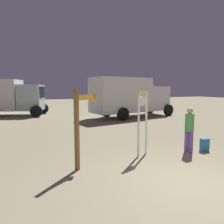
{
  "coord_description": "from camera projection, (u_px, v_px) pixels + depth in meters",
  "views": [
    {
      "loc": [
        -3.48,
        -3.69,
        2.24
      ],
      "look_at": [
        0.04,
        4.81,
        1.2
      ],
      "focal_mm": 34.13,
      "sensor_mm": 36.0,
      "label": 1
    }
  ],
  "objects": [
    {
      "name": "ground_plane",
      "position": [
        189.0,
        184.0,
        4.96
      ],
      "size": [
        80.0,
        80.0,
        0.0
      ],
      "primitive_type": "plane",
      "color": "gray"
    },
    {
      "name": "standing_clock",
      "position": [
        142.0,
        117.0,
        6.97
      ],
      "size": [
        0.48,
        0.26,
        2.13
      ],
      "color": "white",
      "rests_on": "ground_plane"
    },
    {
      "name": "arrow_sign",
      "position": [
        85.0,
        114.0,
        5.98
      ],
      "size": [
        0.95,
        0.78,
        2.24
      ],
      "color": "olive",
      "rests_on": "ground_plane"
    },
    {
      "name": "person_near_clock",
      "position": [
        189.0,
        128.0,
        7.36
      ],
      "size": [
        0.3,
        0.3,
        1.57
      ],
      "color": "#73499D",
      "rests_on": "ground_plane"
    },
    {
      "name": "backpack",
      "position": [
        204.0,
        145.0,
        7.58
      ],
      "size": [
        0.3,
        0.21,
        0.45
      ],
      "color": "teal",
      "rests_on": "ground_plane"
    },
    {
      "name": "box_truck_near",
      "position": [
        130.0,
        96.0,
        16.34
      ],
      "size": [
        7.0,
        3.55,
        3.01
      ],
      "color": "silver",
      "rests_on": "ground_plane"
    }
  ]
}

